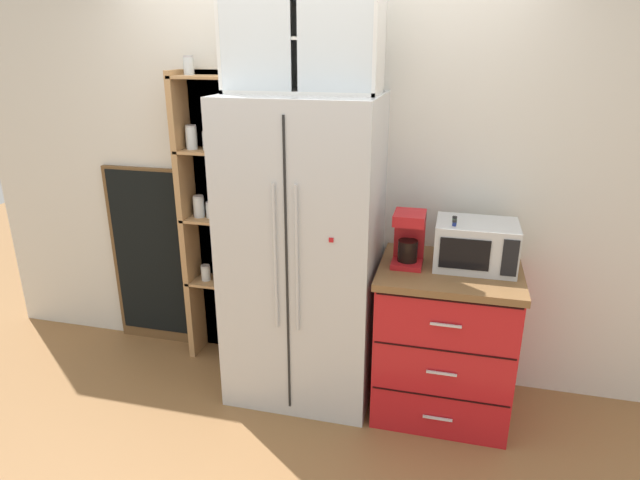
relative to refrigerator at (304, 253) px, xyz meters
name	(u,v)px	position (x,y,z in m)	size (l,w,h in m)	color
ground_plane	(304,386)	(0.00, -0.02, -0.92)	(10.53, 10.53, 0.00)	olive
wall_back_cream	(319,180)	(0.00, 0.38, 0.36)	(4.85, 0.10, 2.55)	silver
refrigerator	(304,253)	(0.00, 0.00, 0.00)	(0.87, 0.68, 1.84)	silver
pantry_shelf_column	(217,216)	(-0.68, 0.28, 0.09)	(0.45, 0.25, 2.02)	brown
counter_cabinet	(444,339)	(0.85, 0.01, -0.46)	(0.78, 0.68, 0.91)	red
microwave	(476,245)	(0.98, 0.06, 0.12)	(0.44, 0.33, 0.26)	silver
coffee_maker	(409,238)	(0.61, 0.01, 0.15)	(0.17, 0.20, 0.31)	red
mug_charcoal	(452,256)	(0.85, 0.08, 0.03)	(0.12, 0.09, 0.09)	#2D2D33
mug_sage	(451,263)	(0.85, -0.02, 0.03)	(0.12, 0.08, 0.08)	#8CA37F
bottle_cobalt	(452,248)	(0.85, -0.03, 0.12)	(0.06, 0.06, 0.29)	navy
bottle_green	(452,244)	(0.85, 0.04, 0.12)	(0.06, 0.06, 0.29)	#285B33
upper_cabinet	(304,39)	(0.00, 0.05, 1.19)	(0.83, 0.32, 0.55)	silver
chalkboard_menu	(151,257)	(-1.22, 0.30, -0.26)	(0.60, 0.04, 1.30)	brown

